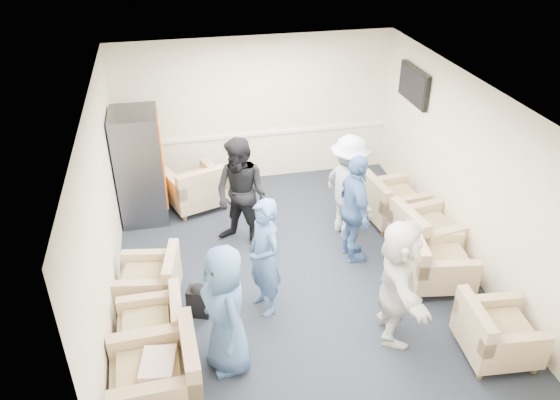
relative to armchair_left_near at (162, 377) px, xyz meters
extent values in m
plane|color=#1B212B|center=(1.93, 1.96, -0.37)|extent=(6.00, 6.00, 0.00)
plane|color=silver|center=(1.93, 1.96, 2.33)|extent=(6.00, 6.00, 0.00)
cube|color=beige|center=(1.93, 4.96, 0.98)|extent=(5.00, 0.02, 2.70)
cube|color=beige|center=(1.93, -1.04, 0.98)|extent=(5.00, 0.02, 2.70)
cube|color=beige|center=(-0.57, 1.96, 0.98)|extent=(0.02, 6.00, 2.70)
cube|color=beige|center=(4.43, 1.96, 0.98)|extent=(0.02, 6.00, 2.70)
cube|color=white|center=(1.93, 4.94, 0.53)|extent=(4.98, 0.04, 0.06)
cube|color=black|center=(4.37, 3.76, 1.68)|extent=(0.07, 1.00, 0.58)
cube|color=black|center=(4.33, 3.76, 1.68)|extent=(0.01, 0.92, 0.50)
cube|color=#505158|center=(4.41, 3.76, 1.53)|extent=(0.04, 0.10, 0.25)
cube|color=tan|center=(-0.07, 0.00, -0.09)|extent=(0.97, 0.97, 0.31)
cube|color=#937F51|center=(-0.07, 0.00, 0.12)|extent=(0.67, 0.63, 0.11)
cube|color=tan|center=(0.32, 0.01, 0.29)|extent=(0.19, 0.94, 0.44)
cube|color=tan|center=(-0.11, 0.82, -0.13)|extent=(0.78, 0.78, 0.26)
cube|color=#937F51|center=(-0.11, 0.82, 0.04)|extent=(0.54, 0.50, 0.09)
cube|color=tan|center=(0.22, 0.82, 0.18)|extent=(0.13, 0.78, 0.37)
cube|color=tan|center=(-0.13, 1.74, -0.13)|extent=(0.91, 0.91, 0.26)
cube|color=#937F51|center=(-0.13, 1.74, 0.05)|extent=(0.63, 0.60, 0.09)
cube|color=tan|center=(0.20, 1.68, 0.18)|extent=(0.26, 0.80, 0.37)
cube|color=tan|center=(3.92, -0.14, -0.12)|extent=(0.89, 0.89, 0.27)
cube|color=#937F51|center=(3.92, -0.14, 0.06)|extent=(0.61, 0.58, 0.10)
cube|color=tan|center=(3.57, -0.11, 0.21)|extent=(0.20, 0.83, 0.39)
cube|color=tan|center=(3.84, 1.25, -0.11)|extent=(0.97, 0.97, 0.28)
cube|color=#937F51|center=(3.84, 1.25, 0.08)|extent=(0.67, 0.64, 0.10)
cube|color=tan|center=(3.49, 1.30, 0.23)|extent=(0.27, 0.86, 0.40)
cube|color=tan|center=(4.01, 1.95, -0.10)|extent=(1.02, 1.02, 0.29)
cube|color=#937F51|center=(4.01, 1.95, 0.10)|extent=(0.70, 0.66, 0.10)
cube|color=tan|center=(3.64, 1.90, 0.26)|extent=(0.28, 0.90, 0.42)
cube|color=tan|center=(3.87, 2.95, -0.11)|extent=(0.95, 0.95, 0.28)
cube|color=#937F51|center=(3.87, 2.95, 0.08)|extent=(0.65, 0.62, 0.10)
cube|color=tan|center=(3.51, 2.92, 0.24)|extent=(0.23, 0.87, 0.41)
cube|color=tan|center=(0.69, 4.13, -0.10)|extent=(1.13, 1.13, 0.29)
cube|color=#937F51|center=(0.69, 4.13, 0.10)|extent=(0.74, 0.77, 0.10)
cube|color=tan|center=(0.81, 3.78, 0.26)|extent=(0.89, 0.42, 0.42)
cube|color=#505158|center=(-0.17, 3.99, 0.56)|extent=(0.74, 0.89, 1.87)
cube|color=red|center=(0.21, 3.99, 0.65)|extent=(0.02, 0.75, 1.50)
cube|color=black|center=(0.21, 3.99, -0.13)|extent=(0.02, 0.44, 0.12)
cube|color=black|center=(0.50, 1.32, -0.17)|extent=(0.34, 0.30, 0.41)
sphere|color=black|center=(0.50, 1.32, 0.01)|extent=(0.20, 0.20, 0.20)
cube|color=beige|center=(-0.02, 0.00, 0.19)|extent=(0.41, 0.50, 0.13)
imported|color=#3F6398|center=(0.76, 0.40, 0.45)|extent=(0.69, 0.90, 1.65)
imported|color=#3F6398|center=(1.37, 1.26, 0.45)|extent=(0.58, 0.70, 1.65)
imported|color=black|center=(1.31, 2.80, 0.52)|extent=(1.10, 1.08, 1.78)
imported|color=silver|center=(2.99, 2.75, 0.48)|extent=(0.93, 1.23, 1.70)
imported|color=#3F6398|center=(2.86, 2.10, 0.48)|extent=(0.42, 1.00, 1.70)
imported|color=silver|center=(2.84, 0.46, 0.45)|extent=(0.81, 1.60, 1.65)
camera|label=1|loc=(0.37, -4.23, 4.60)|focal=35.00mm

